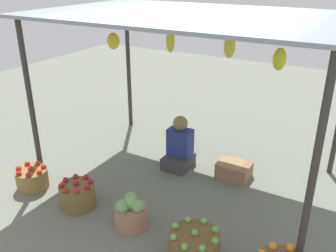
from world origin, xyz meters
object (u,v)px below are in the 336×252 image
at_px(basket_red_tomatoes, 32,178).
at_px(basket_red_apples, 77,195).
at_px(basket_green_apples, 194,246).
at_px(wooden_crate_stacked_rear, 231,169).
at_px(basket_cabbages, 131,213).
at_px(wooden_crate_near_vendor, 235,171).
at_px(vendor_person, 179,148).

xyz_separation_m(basket_red_tomatoes, basket_red_apples, (0.80, -0.01, 0.02)).
distance_m(basket_green_apples, wooden_crate_stacked_rear, 1.69).
xyz_separation_m(basket_red_tomatoes, basket_cabbages, (1.58, 0.00, 0.04)).
bearing_deg(basket_red_apples, basket_red_tomatoes, 179.25).
distance_m(basket_green_apples, wooden_crate_near_vendor, 1.67).
bearing_deg(wooden_crate_near_vendor, vendor_person, -172.18).
xyz_separation_m(basket_red_apples, basket_cabbages, (0.78, 0.02, 0.02)).
bearing_deg(basket_red_tomatoes, vendor_person, 46.08).
distance_m(basket_red_apples, wooden_crate_near_vendor, 2.13).
xyz_separation_m(vendor_person, basket_red_apples, (-0.60, -1.47, -0.14)).
distance_m(basket_red_tomatoes, wooden_crate_near_vendor, 2.73).
xyz_separation_m(basket_green_apples, wooden_crate_stacked_rear, (-0.26, 1.67, -0.04)).
height_order(basket_red_tomatoes, wooden_crate_stacked_rear, basket_red_tomatoes).
height_order(basket_cabbages, wooden_crate_stacked_rear, basket_cabbages).
bearing_deg(basket_cabbages, wooden_crate_stacked_rear, 70.08).
height_order(basket_cabbages, basket_green_apples, basket_cabbages).
bearing_deg(basket_red_apples, basket_green_apples, -2.79).
distance_m(vendor_person, wooden_crate_stacked_rear, 0.78).
relative_size(basket_green_apples, wooden_crate_near_vendor, 1.31).
height_order(vendor_person, basket_green_apples, vendor_person).
bearing_deg(wooden_crate_stacked_rear, basket_red_tomatoes, -143.75).
height_order(wooden_crate_near_vendor, wooden_crate_stacked_rear, wooden_crate_stacked_rear).
bearing_deg(wooden_crate_near_vendor, basket_cabbages, -112.33).
bearing_deg(basket_cabbages, basket_green_apples, -6.44).
relative_size(basket_red_tomatoes, wooden_crate_stacked_rear, 1.16).
distance_m(basket_cabbages, wooden_crate_near_vendor, 1.70).
height_order(basket_green_apples, wooden_crate_stacked_rear, basket_green_apples).
bearing_deg(basket_red_apples, vendor_person, 67.65).
distance_m(basket_red_tomatoes, wooden_crate_stacked_rear, 2.67).
relative_size(vendor_person, basket_red_tomatoes, 1.91).
bearing_deg(vendor_person, wooden_crate_stacked_rear, 9.12).
relative_size(wooden_crate_near_vendor, wooden_crate_stacked_rear, 1.10).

